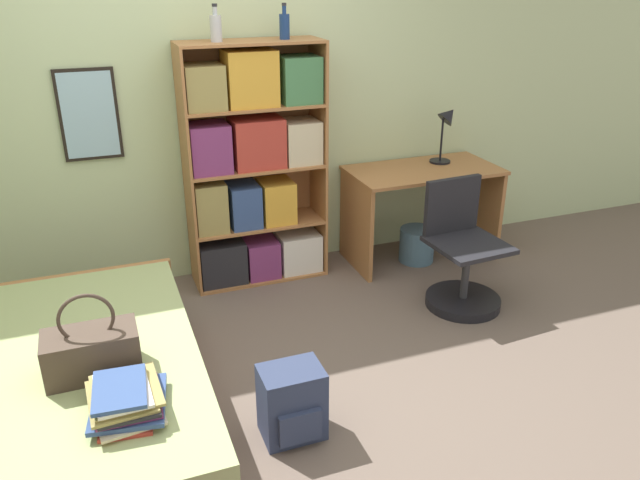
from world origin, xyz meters
name	(u,v)px	position (x,y,z in m)	size (l,w,h in m)	color
ground_plane	(253,396)	(0.00, 0.00, 0.00)	(14.00, 14.00, 0.00)	#66564C
wall_back	(183,94)	(0.00, 1.56, 1.30)	(10.00, 0.09, 2.60)	beige
bed	(95,392)	(-0.76, 0.02, 0.22)	(1.00, 1.85, 0.44)	#A36B3D
handbag	(92,351)	(-0.73, -0.15, 0.54)	(0.40, 0.21, 0.39)	#47382D
book_stack_on_bed	(126,399)	(-0.62, -0.47, 0.50)	(0.34, 0.37, 0.13)	#B2382D
bookcase	(253,169)	(0.39, 1.34, 0.81)	(0.93, 0.34, 1.64)	#A36B3D
bottle_green	(216,27)	(0.20, 1.33, 1.73)	(0.07, 0.07, 0.22)	#B7BCC1
bottle_brown	(284,25)	(0.63, 1.32, 1.72)	(0.07, 0.07, 0.22)	navy
desk	(422,197)	(1.64, 1.22, 0.49)	(1.10, 0.58, 0.71)	#A36B3D
desk_lamp	(447,124)	(1.87, 1.32, 1.00)	(0.21, 0.16, 0.44)	black
desk_chair	(462,267)	(1.55, 0.49, 0.26)	(0.49, 0.49, 0.82)	black
backpack	(292,403)	(0.10, -0.34, 0.18)	(0.29, 0.24, 0.36)	#2D3856
waste_bin	(417,245)	(1.60, 1.16, 0.13)	(0.26, 0.26, 0.26)	slate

